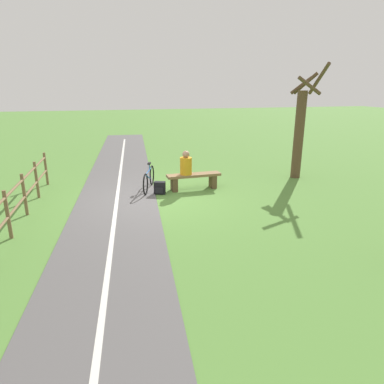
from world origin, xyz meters
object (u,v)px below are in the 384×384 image
(person_seated, at_px, (186,164))
(bicycle, at_px, (149,179))
(bench, at_px, (194,179))
(tree_far_right, at_px, (300,128))
(backpack, at_px, (160,188))

(person_seated, distance_m, bicycle, 1.27)
(person_seated, relative_size, bicycle, 0.45)
(bench, distance_m, bicycle, 1.43)
(bicycle, bearing_deg, tree_far_right, 110.44)
(bench, distance_m, person_seated, 0.54)
(bicycle, distance_m, backpack, 0.63)
(bench, bearing_deg, backpack, 9.48)
(bicycle, relative_size, tree_far_right, 0.43)
(bench, xyz_separation_m, bicycle, (1.40, -0.30, 0.01))
(bicycle, height_order, backpack, bicycle)
(person_seated, distance_m, tree_far_right, 4.37)
(bicycle, relative_size, backpack, 4.38)
(backpack, bearing_deg, bicycle, -64.64)
(backpack, bearing_deg, person_seated, -164.83)
(bicycle, bearing_deg, person_seated, 92.26)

